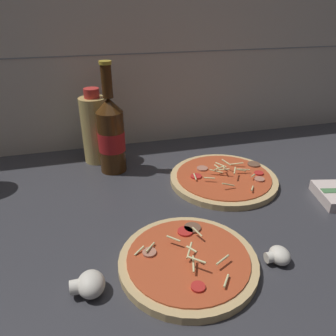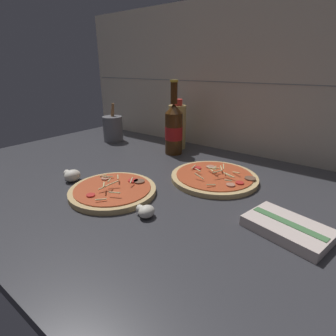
{
  "view_description": "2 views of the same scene",
  "coord_description": "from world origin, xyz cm",
  "px_view_note": "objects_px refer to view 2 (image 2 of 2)",
  "views": [
    {
      "loc": [
        -23.02,
        -52.19,
        43.54
      ],
      "look_at": [
        -6.06,
        10.31,
        10.36
      ],
      "focal_mm": 35.0,
      "sensor_mm": 36.0,
      "label": 1
    },
    {
      "loc": [
        43.82,
        -54.44,
        35.82
      ],
      "look_at": [
        -3.01,
        6.69,
        5.79
      ],
      "focal_mm": 28.0,
      "sensor_mm": 36.0,
      "label": 2
    }
  ],
  "objects_px": {
    "pizza_near": "(113,190)",
    "mushroom_left": "(72,175)",
    "mushroom_right": "(146,211)",
    "dish_towel": "(287,228)",
    "oil_bottle": "(177,126)",
    "beer_bottle": "(174,128)",
    "pizza_far": "(214,177)",
    "utensil_crock": "(113,128)"
  },
  "relations": [
    {
      "from": "pizza_near",
      "to": "beer_bottle",
      "type": "xyz_separation_m",
      "value": [
        -0.08,
        0.4,
        0.09
      ]
    },
    {
      "from": "beer_bottle",
      "to": "mushroom_left",
      "type": "xyz_separation_m",
      "value": [
        -0.09,
        -0.41,
        -0.09
      ]
    },
    {
      "from": "beer_bottle",
      "to": "mushroom_right",
      "type": "xyz_separation_m",
      "value": [
        0.24,
        -0.43,
        -0.09
      ]
    },
    {
      "from": "mushroom_right",
      "to": "beer_bottle",
      "type": "bearing_deg",
      "value": 118.68
    },
    {
      "from": "pizza_far",
      "to": "beer_bottle",
      "type": "bearing_deg",
      "value": 151.95
    },
    {
      "from": "pizza_near",
      "to": "dish_towel",
      "type": "relative_size",
      "value": 1.3
    },
    {
      "from": "utensil_crock",
      "to": "pizza_far",
      "type": "bearing_deg",
      "value": -11.35
    },
    {
      "from": "oil_bottle",
      "to": "mushroom_right",
      "type": "bearing_deg",
      "value": -61.69
    },
    {
      "from": "pizza_near",
      "to": "mushroom_left",
      "type": "height_order",
      "value": "pizza_near"
    },
    {
      "from": "pizza_near",
      "to": "beer_bottle",
      "type": "height_order",
      "value": "beer_bottle"
    },
    {
      "from": "oil_bottle",
      "to": "mushroom_left",
      "type": "height_order",
      "value": "oil_bottle"
    },
    {
      "from": "mushroom_right",
      "to": "pizza_near",
      "type": "bearing_deg",
      "value": 167.42
    },
    {
      "from": "pizza_near",
      "to": "pizza_far",
      "type": "xyz_separation_m",
      "value": [
        0.18,
        0.26,
        -0.0
      ]
    },
    {
      "from": "mushroom_right",
      "to": "utensil_crock",
      "type": "xyz_separation_m",
      "value": [
        -0.58,
        0.41,
        0.04
      ]
    },
    {
      "from": "beer_bottle",
      "to": "dish_towel",
      "type": "distance_m",
      "value": 0.6
    },
    {
      "from": "beer_bottle",
      "to": "mushroom_left",
      "type": "relative_size",
      "value": 5.31
    },
    {
      "from": "dish_towel",
      "to": "mushroom_right",
      "type": "bearing_deg",
      "value": -154.51
    },
    {
      "from": "mushroom_right",
      "to": "utensil_crock",
      "type": "distance_m",
      "value": 0.71
    },
    {
      "from": "pizza_far",
      "to": "oil_bottle",
      "type": "height_order",
      "value": "oil_bottle"
    },
    {
      "from": "mushroom_left",
      "to": "dish_towel",
      "type": "xyz_separation_m",
      "value": [
        0.6,
        0.12,
        -0.01
      ]
    },
    {
      "from": "oil_bottle",
      "to": "mushroom_right",
      "type": "distance_m",
      "value": 0.58
    },
    {
      "from": "beer_bottle",
      "to": "pizza_near",
      "type": "bearing_deg",
      "value": -78.45
    },
    {
      "from": "oil_bottle",
      "to": "mushroom_left",
      "type": "bearing_deg",
      "value": -95.92
    },
    {
      "from": "pizza_far",
      "to": "pizza_near",
      "type": "bearing_deg",
      "value": -124.92
    },
    {
      "from": "oil_bottle",
      "to": "utensil_crock",
      "type": "bearing_deg",
      "value": -163.41
    },
    {
      "from": "beer_bottle",
      "to": "oil_bottle",
      "type": "xyz_separation_m",
      "value": [
        -0.04,
        0.07,
        -0.01
      ]
    },
    {
      "from": "pizza_near",
      "to": "mushroom_right",
      "type": "bearing_deg",
      "value": -12.58
    },
    {
      "from": "mushroom_left",
      "to": "pizza_near",
      "type": "bearing_deg",
      "value": 6.09
    },
    {
      "from": "pizza_near",
      "to": "oil_bottle",
      "type": "xyz_separation_m",
      "value": [
        -0.12,
        0.47,
        0.09
      ]
    },
    {
      "from": "mushroom_right",
      "to": "dish_towel",
      "type": "distance_m",
      "value": 0.31
    },
    {
      "from": "beer_bottle",
      "to": "dish_towel",
      "type": "bearing_deg",
      "value": -29.72
    },
    {
      "from": "oil_bottle",
      "to": "mushroom_left",
      "type": "xyz_separation_m",
      "value": [
        -0.05,
        -0.49,
        -0.08
      ]
    },
    {
      "from": "pizza_far",
      "to": "oil_bottle",
      "type": "relative_size",
      "value": 1.3
    },
    {
      "from": "pizza_near",
      "to": "oil_bottle",
      "type": "distance_m",
      "value": 0.49
    },
    {
      "from": "beer_bottle",
      "to": "dish_towel",
      "type": "height_order",
      "value": "beer_bottle"
    },
    {
      "from": "mushroom_right",
      "to": "dish_towel",
      "type": "xyz_separation_m",
      "value": [
        0.28,
        0.13,
        -0.0
      ]
    },
    {
      "from": "pizza_far",
      "to": "mushroom_right",
      "type": "bearing_deg",
      "value": -94.9
    },
    {
      "from": "dish_towel",
      "to": "oil_bottle",
      "type": "bearing_deg",
      "value": 146.31
    },
    {
      "from": "pizza_near",
      "to": "mushroom_left",
      "type": "relative_size",
      "value": 4.47
    },
    {
      "from": "utensil_crock",
      "to": "mushroom_left",
      "type": "bearing_deg",
      "value": -57.13
    },
    {
      "from": "oil_bottle",
      "to": "pizza_far",
      "type": "bearing_deg",
      "value": -35.61
    },
    {
      "from": "pizza_near",
      "to": "mushroom_left",
      "type": "xyz_separation_m",
      "value": [
        -0.17,
        -0.02,
        0.01
      ]
    }
  ]
}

